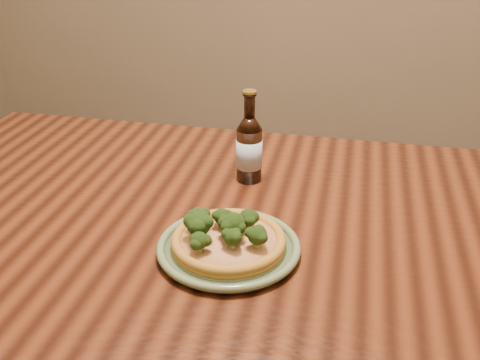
% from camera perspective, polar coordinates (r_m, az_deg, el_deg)
% --- Properties ---
extents(table, '(1.60, 0.90, 0.75)m').
position_cam_1_polar(table, '(1.11, 2.17, -8.62)').
color(table, '#4B2110').
rests_on(table, ground).
extents(plate, '(0.25, 0.25, 0.02)m').
position_cam_1_polar(plate, '(0.97, -1.15, -6.87)').
color(plate, '#617752').
rests_on(plate, table).
extents(pizza, '(0.20, 0.20, 0.07)m').
position_cam_1_polar(pizza, '(0.96, -1.29, -5.94)').
color(pizza, '#B07927').
rests_on(pizza, plate).
extents(beer_bottle, '(0.06, 0.06, 0.20)m').
position_cam_1_polar(beer_bottle, '(1.19, 0.94, 3.26)').
color(beer_bottle, black).
rests_on(beer_bottle, table).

